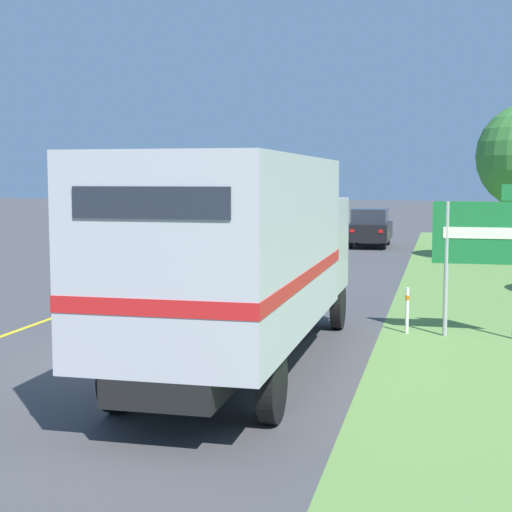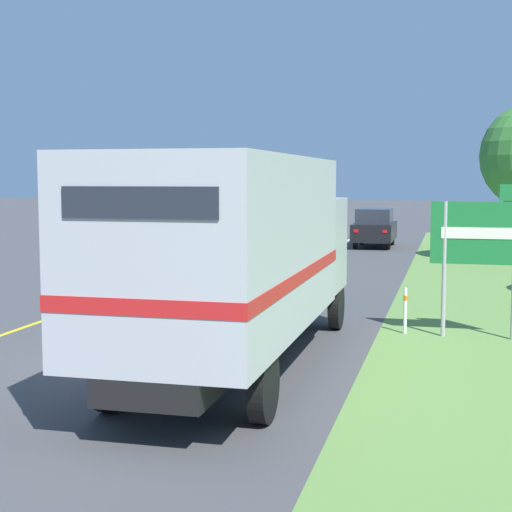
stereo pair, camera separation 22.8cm
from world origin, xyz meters
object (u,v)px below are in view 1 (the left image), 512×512
(horse_trailer_truck, at_px, (242,252))
(delineator_post, at_px, (407,309))
(lead_car_black_ahead, at_px, (370,227))
(highway_sign, at_px, (484,239))
(lead_car_white, at_px, (245,245))

(horse_trailer_truck, xyz_separation_m, delineator_post, (2.51, 3.81, -1.47))
(horse_trailer_truck, relative_size, lead_car_black_ahead, 2.25)
(highway_sign, bearing_deg, horse_trailer_truck, -136.83)
(horse_trailer_truck, distance_m, lead_car_white, 14.07)
(lead_car_white, bearing_deg, highway_sign, -53.30)
(horse_trailer_truck, relative_size, delineator_post, 9.27)
(horse_trailer_truck, bearing_deg, lead_car_black_ahead, 90.13)
(horse_trailer_truck, xyz_separation_m, highway_sign, (3.98, 3.73, 0.01))
(lead_car_white, relative_size, lead_car_black_ahead, 1.03)
(lead_car_white, relative_size, delineator_post, 4.25)
(lead_car_black_ahead, distance_m, delineator_post, 20.40)
(lead_car_white, xyz_separation_m, delineator_post, (5.90, -9.81, -0.39))
(horse_trailer_truck, bearing_deg, highway_sign, 43.17)
(lead_car_white, height_order, delineator_post, lead_car_white)
(delineator_post, bearing_deg, lead_car_white, 121.05)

